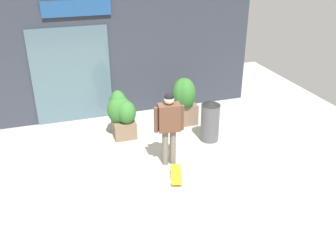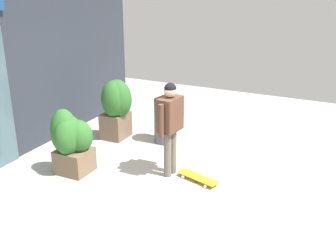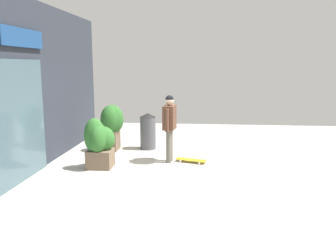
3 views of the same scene
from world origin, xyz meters
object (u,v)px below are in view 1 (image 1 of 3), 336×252
at_px(planter_box_left, 185,98).
at_px(skateboard, 176,174).
at_px(skateboarder, 169,122).
at_px(planter_box_right, 122,113).
at_px(trash_bin, 210,120).

bearing_deg(planter_box_left, skateboard, -114.19).
xyz_separation_m(skateboarder, planter_box_left, (0.98, 1.70, -0.26)).
xyz_separation_m(skateboarder, skateboard, (-0.02, -0.53, -0.93)).
bearing_deg(skateboard, skateboarder, -165.50).
relative_size(planter_box_left, planter_box_right, 1.09).
bearing_deg(skateboard, planter_box_right, -145.53).
bearing_deg(skateboard, planter_box_left, 172.83).
height_order(skateboarder, skateboard, skateboarder).
bearing_deg(planter_box_right, trash_bin, -23.13).
bearing_deg(skateboard, trash_bin, 151.39).
bearing_deg(planter_box_left, trash_bin, -73.78).
xyz_separation_m(planter_box_left, trash_bin, (0.28, -0.97, -0.23)).
bearing_deg(trash_bin, planter_box_left, 106.22).
bearing_deg(planter_box_right, skateboarder, -66.40).
height_order(planter_box_right, trash_bin, planter_box_right).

